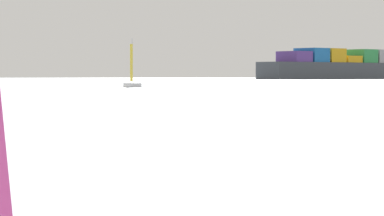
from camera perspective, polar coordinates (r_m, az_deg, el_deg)
cargo_ship at (r=687.19m, az=11.27°, el=2.71°), size 174.90×146.17×37.33m
distant_headland at (r=1447.60m, az=2.73°, el=2.96°), size 1031.09×566.31×45.70m
small_sailboat at (r=210.36m, az=-3.82°, el=1.63°), size 5.08×9.12×11.90m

